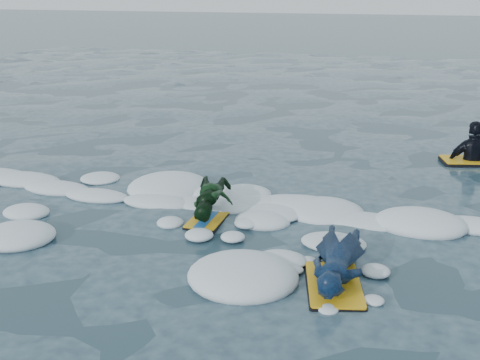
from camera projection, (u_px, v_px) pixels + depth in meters
The scene contains 5 objects.
ground at pixel (164, 247), 7.25m from camera, with size 120.00×120.00×0.00m, color #162F36.
foam_band at pixel (194, 216), 8.19m from camera, with size 12.00×3.10×0.30m, color white, non-canonical shape.
prone_woman_unit at pixel (338, 263), 6.37m from camera, with size 0.78×1.59×0.40m.
prone_child_unit at pixel (212, 201), 8.10m from camera, with size 0.74×1.25×0.46m.
waiting_rider_unit at pixel (472, 166), 10.62m from camera, with size 1.19×0.84×1.61m.
Camera 1 is at (2.76, -6.11, 3.02)m, focal length 45.00 mm.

